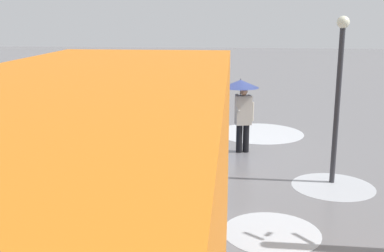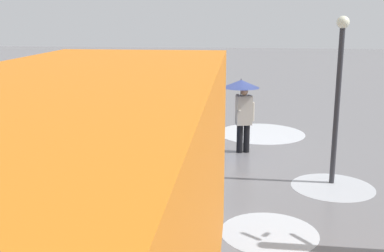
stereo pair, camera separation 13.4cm
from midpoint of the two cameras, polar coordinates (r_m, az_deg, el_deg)
ground_plane at (r=13.45m, az=3.40°, el=-3.45°), size 90.00×90.00×0.00m
slush_patch_near_cluster at (r=14.06m, az=-8.71°, el=-2.82°), size 2.90×2.90×0.01m
slush_patch_under_van at (r=11.43m, az=16.40°, el=-7.04°), size 1.90×1.90×0.01m
slush_patch_mid_street at (r=8.91m, az=9.20°, el=-12.60°), size 1.79×1.79×0.01m
slush_patch_far_side at (r=15.97m, az=8.01°, el=-0.85°), size 2.91×2.91×0.01m
cargo_van_parked_right at (r=14.26m, az=-12.54°, el=2.10°), size 2.29×5.39×2.60m
shopping_cart_vendor at (r=13.07m, az=1.87°, el=-1.34°), size 0.58×0.83×1.02m
hand_dolly_boxes at (r=12.84m, az=-3.64°, el=-1.08°), size 0.66×0.80×1.32m
pedestrian_pink_side at (r=13.35m, az=5.76°, el=3.37°), size 1.04×1.04×2.15m
pedestrian_black_side at (r=11.86m, az=-0.98°, el=2.19°), size 1.04×1.04×2.15m
pedestrian_white_side at (r=13.78m, az=-0.95°, el=3.75°), size 1.04×1.04×2.15m
street_lamp at (r=11.15m, az=17.06°, el=4.99°), size 0.28×0.28×3.86m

